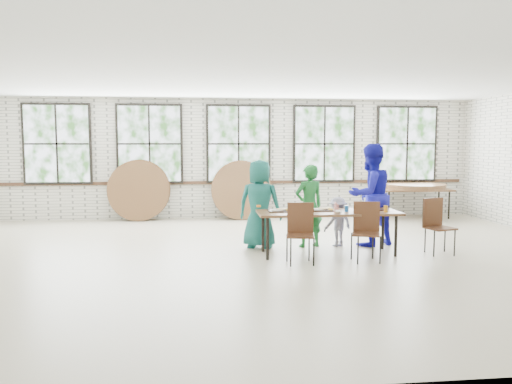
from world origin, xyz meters
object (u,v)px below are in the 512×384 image
Objects in this scene: chair_near_left at (300,228)px; chair_near_right at (366,226)px; dining_table at (328,214)px; storage_table at (415,191)px.

chair_near_left is 1.00× the size of chair_near_right.
chair_near_left and chair_near_right have the same top height.
dining_table is at bearing 154.37° from chair_near_right.
dining_table is 2.53× the size of chair_near_left.
chair_near_left is 5.79m from storage_table.
chair_near_right reaches higher than dining_table.
dining_table is at bearing 52.76° from chair_near_left.
chair_near_left reaches higher than storage_table.
chair_near_left is 0.51× the size of storage_table.
dining_table is 2.53× the size of chair_near_right.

